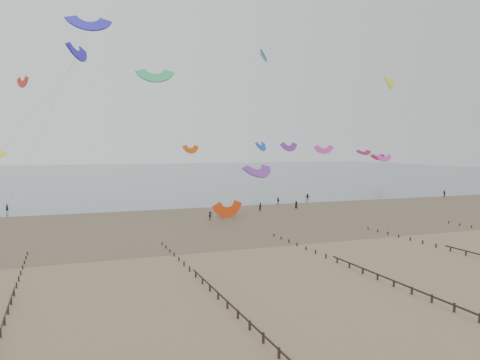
% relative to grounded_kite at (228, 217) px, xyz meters
% --- Properties ---
extents(ground, '(500.00, 500.00, 0.00)m').
position_rel_grounded_kite_xyz_m(ground, '(-4.03, -34.30, 0.00)').
color(ground, brown).
rests_on(ground, ground).
extents(sea_and_shore, '(500.00, 665.00, 0.03)m').
position_rel_grounded_kite_xyz_m(sea_and_shore, '(-8.11, 0.10, 0.01)').
color(sea_and_shore, '#475654').
rests_on(sea_and_shore, ground).
extents(groynes, '(72.16, 50.16, 1.00)m').
position_rel_grounded_kite_xyz_m(groynes, '(-0.03, -53.35, 0.47)').
color(groynes, black).
rests_on(groynes, ground).
extents(kitesurfers, '(140.59, 27.55, 1.87)m').
position_rel_grounded_kite_xyz_m(kitesurfers, '(15.43, 12.48, 0.89)').
color(kitesurfers, black).
rests_on(kitesurfers, ground).
extents(grounded_kite, '(7.79, 6.99, 3.52)m').
position_rel_grounded_kite_xyz_m(grounded_kite, '(0.00, 0.00, 0.00)').
color(grounded_kite, '#FF4510').
rests_on(grounded_kite, ground).
extents(kites_airborne, '(246.68, 120.72, 38.36)m').
position_rel_grounded_kite_xyz_m(kites_airborne, '(-16.00, 54.06, 21.76)').
color(kites_airborne, '#13944D').
rests_on(kites_airborne, ground).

